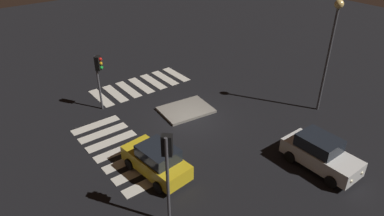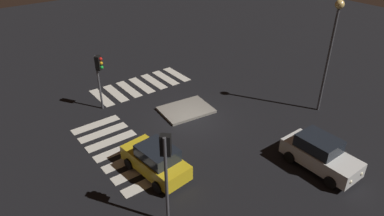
% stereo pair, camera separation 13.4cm
% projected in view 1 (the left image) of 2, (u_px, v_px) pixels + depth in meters
% --- Properties ---
extents(ground_plane, '(80.00, 80.00, 0.00)m').
position_uv_depth(ground_plane, '(192.00, 121.00, 23.45)').
color(ground_plane, black).
extents(traffic_island, '(3.75, 2.98, 0.18)m').
position_uv_depth(traffic_island, '(186.00, 110.00, 24.53)').
color(traffic_island, gray).
rests_on(traffic_island, ground).
extents(car_white, '(2.02, 4.25, 1.84)m').
position_uv_depth(car_white, '(320.00, 153.00, 18.90)').
color(car_white, silver).
rests_on(car_white, ground).
extents(car_yellow, '(2.26, 4.21, 1.77)m').
position_uv_depth(car_yellow, '(156.00, 160.00, 18.44)').
color(car_yellow, gold).
rests_on(car_yellow, ground).
extents(traffic_light_east, '(0.54, 0.53, 4.00)m').
position_uv_depth(traffic_light_east, '(99.00, 70.00, 23.30)').
color(traffic_light_east, '#47474C').
rests_on(traffic_light_east, ground).
extents(traffic_light_north, '(0.54, 0.54, 4.68)m').
position_uv_depth(traffic_light_north, '(167.00, 159.00, 14.30)').
color(traffic_light_north, '#47474C').
rests_on(traffic_light_north, ground).
extents(street_lamp, '(0.56, 0.56, 7.65)m').
position_uv_depth(street_lamp, '(332.00, 38.00, 22.17)').
color(street_lamp, '#47474C').
rests_on(street_lamp, ground).
extents(crosswalk_near, '(7.60, 3.20, 0.02)m').
position_uv_depth(crosswalk_near, '(141.00, 85.00, 28.06)').
color(crosswalk_near, silver).
rests_on(crosswalk_near, ground).
extents(crosswalk_side, '(3.20, 7.60, 0.02)m').
position_uv_depth(crosswalk_side, '(120.00, 150.00, 20.62)').
color(crosswalk_side, silver).
rests_on(crosswalk_side, ground).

